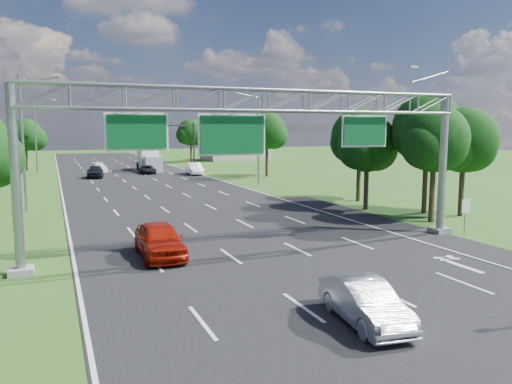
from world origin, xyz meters
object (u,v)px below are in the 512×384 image
box_truck (149,160)px  regulatory_sign (466,209)px  red_coupe (160,240)px  silver_sedan (365,302)px  sign_gantry (267,113)px  traffic_signal (171,135)px

box_truck → regulatory_sign: bearing=-76.7°
red_coupe → silver_sedan: 11.52m
red_coupe → box_truck: 50.89m
sign_gantry → silver_sedan: size_ratio=5.63×
traffic_signal → silver_sedan: bearing=-97.3°
red_coupe → silver_sedan: size_ratio=1.18×
regulatory_sign → sign_gantry: bearing=175.2°
traffic_signal → silver_sedan: size_ratio=2.93×
sign_gantry → box_truck: size_ratio=2.70×
red_coupe → traffic_signal: bearing=77.7°
silver_sedan → box_truck: size_ratio=0.48×
sign_gantry → regulatory_sign: bearing=-4.8°
traffic_signal → regulatory_sign: bearing=-84.8°
regulatory_sign → box_truck: 52.62m
red_coupe → regulatory_sign: bearing=-4.6°
regulatory_sign → silver_sedan: 15.81m
regulatory_sign → box_truck: box_truck is taller
sign_gantry → silver_sedan: bearing=-95.5°
sign_gantry → traffic_signal: size_ratio=1.92×
regulatory_sign → silver_sedan: size_ratio=0.50×
sign_gantry → red_coupe: sign_gantry is taller
traffic_signal → silver_sedan: 63.63m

